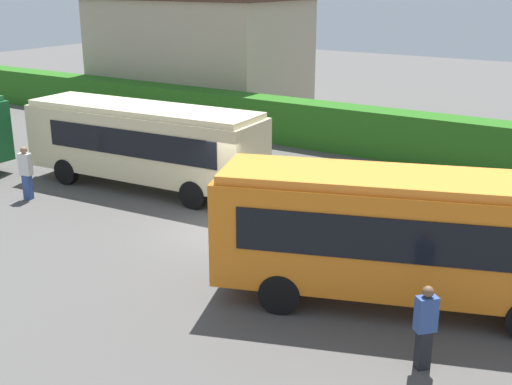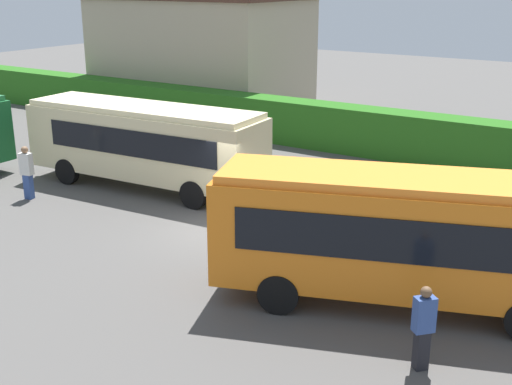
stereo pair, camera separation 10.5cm
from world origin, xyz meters
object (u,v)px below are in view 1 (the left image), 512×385
Objects in this scene: person_center at (137,146)px; bus_orange at (404,233)px; person_right at (425,325)px; bus_cream at (144,141)px; person_left at (26,171)px.

bus_orange is at bearing 119.41° from person_center.
person_center is 0.89× the size of person_right.
person_right is (12.99, -6.17, -0.83)m from bus_cream.
bus_orange reaches higher than person_center.
bus_cream reaches higher than person_right.
person_left is 1.05× the size of person_right.
person_left is at bearing 47.92° from bus_cream.
bus_cream is at bearing -163.64° from person_right.
bus_cream is 1.05× the size of bus_orange.
bus_orange is 5.62× the size of person_center.
person_left is (-2.62, -3.33, -0.77)m from bus_cream.
bus_orange is 4.75× the size of person_left.
bus_orange is at bearing 162.31° from person_right.
bus_orange is at bearing 157.96° from bus_cream.
bus_cream is 4.31m from person_left.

